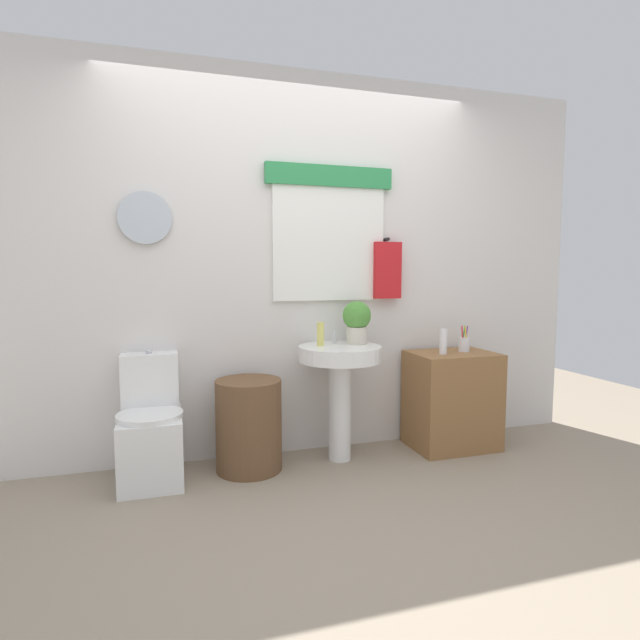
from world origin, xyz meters
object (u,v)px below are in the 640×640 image
toilet (151,432)px  laundry_hamper (249,425)px  soap_bottle (320,334)px  toothbrush_cup (464,344)px  wooden_cabinet (452,400)px  potted_plant (357,320)px  lotion_bottle (443,341)px  pedestal_sink (340,373)px

toilet → laundry_hamper: (0.59, -0.03, -0.00)m
soap_bottle → toothbrush_cup: soap_bottle is taller
wooden_cabinet → potted_plant: (-0.71, 0.06, 0.59)m
toilet → soap_bottle: bearing=0.8°
laundry_hamper → soap_bottle: 0.74m
wooden_cabinet → soap_bottle: bearing=177.0°
wooden_cabinet → soap_bottle: (-0.97, 0.05, 0.50)m
potted_plant → soap_bottle: bearing=-177.8°
soap_bottle → potted_plant: bearing=2.2°
laundry_hamper → wooden_cabinet: 1.46m
toilet → wooden_cabinet: toilet is taller
toilet → wooden_cabinet: bearing=-1.0°
lotion_bottle → toothbrush_cup: size_ratio=0.95×
pedestal_sink → soap_bottle: (-0.12, 0.05, 0.26)m
pedestal_sink → potted_plant: bearing=23.2°
toilet → pedestal_sink: 1.24m
wooden_cabinet → pedestal_sink: bearing=180.0°
pedestal_sink → lotion_bottle: lotion_bottle is taller
laundry_hamper → potted_plant: 0.99m
toilet → lotion_bottle: size_ratio=4.36×
toilet → pedestal_sink: size_ratio=1.00×
toilet → potted_plant: 1.48m
potted_plant → lotion_bottle: bearing=-9.4°
potted_plant → toilet: bearing=-178.9°
lotion_bottle → laundry_hamper: bearing=178.3°
laundry_hamper → pedestal_sink: size_ratio=0.75×
pedestal_sink → toothbrush_cup: 0.96m
potted_plant → toothbrush_cup: potted_plant is taller
wooden_cabinet → laundry_hamper: bearing=180.0°
lotion_bottle → wooden_cabinet: bearing=21.3°
lotion_bottle → toothbrush_cup: toothbrush_cup is taller
pedestal_sink → soap_bottle: bearing=157.4°
laundry_hamper → toothbrush_cup: bearing=0.7°
soap_bottle → lotion_bottle: (0.87, -0.09, -0.07)m
pedestal_sink → soap_bottle: soap_bottle is taller
pedestal_sink → wooden_cabinet: 0.88m
soap_bottle → lotion_bottle: 0.87m
pedestal_sink → wooden_cabinet: pedestal_sink is taller
toothbrush_cup → wooden_cabinet: bearing=-169.0°
toilet → lotion_bottle: 2.01m
potted_plant → lotion_bottle: 0.63m
pedestal_sink → lotion_bottle: bearing=-3.1°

